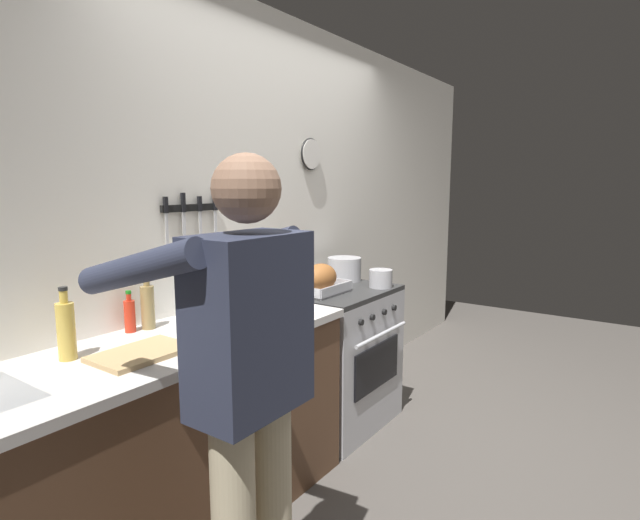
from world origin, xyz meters
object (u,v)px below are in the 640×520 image
object	(u,v)px
stock_pot	(344,269)
bottle_vinegar	(148,306)
stove	(335,356)
person_cook	(246,380)
bottle_hot_sauce	(130,315)
bottle_dish_soap	(192,312)
saucepan	(381,278)
roasting_pan	(320,280)
bottle_cooking_oil	(66,329)
cutting_board	(141,353)

from	to	relation	value
stock_pot	bottle_vinegar	world-z (taller)	bottle_vinegar
stove	person_cook	world-z (taller)	person_cook
bottle_vinegar	bottle_hot_sauce	distance (m)	0.09
bottle_dish_soap	stock_pot	bearing A→B (deg)	3.01
stock_pot	saucepan	bearing A→B (deg)	-101.13
roasting_pan	bottle_vinegar	xyz separation A→B (m)	(-1.09, 0.21, 0.03)
person_cook	saucepan	bearing A→B (deg)	-82.60
stove	bottle_cooking_oil	bearing A→B (deg)	175.69
stove	cutting_board	xyz separation A→B (m)	(-1.49, -0.07, 0.46)
bottle_dish_soap	bottle_hot_sauce	size ratio (longest dim) A/B	1.09
person_cook	roasting_pan	world-z (taller)	person_cook
stock_pot	bottle_hot_sauce	distance (m)	1.61
stove	roasting_pan	size ratio (longest dim) A/B	2.56
stove	saucepan	distance (m)	0.59
stock_pot	bottle_dish_soap	size ratio (longest dim) A/B	1.11
stove	person_cook	bearing A→B (deg)	-156.42
person_cook	bottle_cooking_oil	bearing A→B (deg)	3.25
bottle_dish_soap	bottle_vinegar	distance (m)	0.22
bottle_cooking_oil	bottle_vinegar	size ratio (longest dim) A/B	1.10
saucepan	bottle_hot_sauce	world-z (taller)	bottle_hot_sauce
saucepan	stove	bearing A→B (deg)	135.70
saucepan	person_cook	bearing A→B (deg)	-165.40
stove	person_cook	distance (m)	1.74
stock_pot	saucepan	xyz separation A→B (m)	(-0.06, -0.32, -0.02)
roasting_pan	stock_pot	bearing A→B (deg)	12.43
person_cook	bottle_dish_soap	bearing A→B (deg)	-36.11
stock_pot	bottle_hot_sauce	bearing A→B (deg)	175.02
stove	cutting_board	size ratio (longest dim) A/B	2.50
bottle_vinegar	saucepan	bearing A→B (deg)	-16.73
bottle_hot_sauce	stock_pot	bearing A→B (deg)	-4.98
person_cook	bottle_vinegar	bearing A→B (deg)	-25.22
stock_pot	cutting_board	world-z (taller)	stock_pot
saucepan	stock_pot	bearing A→B (deg)	78.87
saucepan	bottle_vinegar	size ratio (longest dim) A/B	0.58
stock_pot	saucepan	size ratio (longest dim) A/B	1.55
cutting_board	roasting_pan	bearing A→B (deg)	3.47
bottle_dish_soap	bottle_hot_sauce	distance (m)	0.28
cutting_board	bottle_hot_sauce	xyz separation A→B (m)	(0.17, 0.32, 0.07)
bottle_cooking_oil	bottle_hot_sauce	bearing A→B (deg)	18.80
person_cook	saucepan	size ratio (longest dim) A/B	11.04
saucepan	bottle_cooking_oil	bearing A→B (deg)	169.86
bottle_cooking_oil	stove	bearing A→B (deg)	-4.31
bottle_hot_sauce	cutting_board	bearing A→B (deg)	-118.05
bottle_cooking_oil	roasting_pan	bearing A→B (deg)	-4.26
stock_pot	cutting_board	distance (m)	1.78
roasting_pan	bottle_cooking_oil	xyz separation A→B (m)	(-1.52, 0.11, 0.04)
saucepan	bottle_cooking_oil	xyz separation A→B (m)	(-1.89, 0.34, 0.06)
roasting_pan	saucepan	world-z (taller)	roasting_pan
roasting_pan	cutting_board	bearing A→B (deg)	-176.53
bottle_cooking_oil	bottle_dish_soap	bearing A→B (deg)	-9.94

